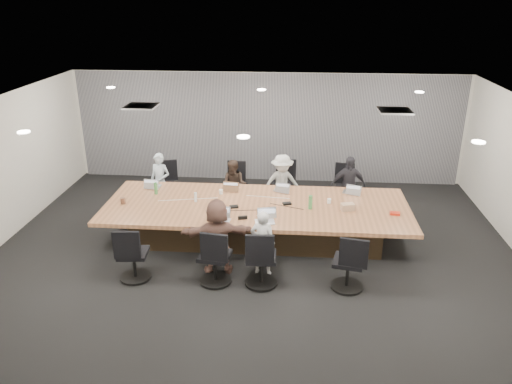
# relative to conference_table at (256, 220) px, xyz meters

# --- Properties ---
(floor) EXTENTS (10.00, 8.00, 0.00)m
(floor) POSITION_rel_conference_table_xyz_m (0.00, -0.50, -0.40)
(floor) COLOR black
(floor) RESTS_ON ground
(ceiling) EXTENTS (10.00, 8.00, 0.00)m
(ceiling) POSITION_rel_conference_table_xyz_m (0.00, -0.50, 2.40)
(ceiling) COLOR white
(ceiling) RESTS_ON wall_back
(wall_back) EXTENTS (10.00, 0.00, 2.80)m
(wall_back) POSITION_rel_conference_table_xyz_m (0.00, 3.50, 1.00)
(wall_back) COLOR beige
(wall_back) RESTS_ON ground
(wall_front) EXTENTS (10.00, 0.00, 2.80)m
(wall_front) POSITION_rel_conference_table_xyz_m (0.00, -4.50, 1.00)
(wall_front) COLOR beige
(wall_front) RESTS_ON ground
(curtain) EXTENTS (9.80, 0.04, 2.80)m
(curtain) POSITION_rel_conference_table_xyz_m (0.00, 3.42, 1.00)
(curtain) COLOR slate
(curtain) RESTS_ON ground
(conference_table) EXTENTS (6.00, 2.20, 0.74)m
(conference_table) POSITION_rel_conference_table_xyz_m (0.00, 0.00, 0.00)
(conference_table) COLOR #332517
(conference_table) RESTS_ON ground
(chair_0) EXTENTS (0.63, 0.63, 0.75)m
(chair_0) POSITION_rel_conference_table_xyz_m (-2.30, 1.70, -0.03)
(chair_0) COLOR black
(chair_0) RESTS_ON ground
(chair_1) EXTENTS (0.57, 0.57, 0.79)m
(chair_1) POSITION_rel_conference_table_xyz_m (-0.60, 1.70, -0.01)
(chair_1) COLOR black
(chair_1) RESTS_ON ground
(chair_2) EXTENTS (0.76, 0.76, 0.88)m
(chair_2) POSITION_rel_conference_table_xyz_m (0.46, 1.70, 0.04)
(chair_2) COLOR black
(chair_2) RESTS_ON ground
(chair_3) EXTENTS (0.63, 0.63, 0.82)m
(chair_3) POSITION_rel_conference_table_xyz_m (1.92, 1.70, 0.01)
(chair_3) COLOR black
(chair_3) RESTS_ON ground
(chair_4) EXTENTS (0.60, 0.60, 0.83)m
(chair_4) POSITION_rel_conference_table_xyz_m (-1.98, -1.70, 0.02)
(chair_4) COLOR black
(chair_4) RESTS_ON ground
(chair_5) EXTENTS (0.66, 0.66, 0.86)m
(chair_5) POSITION_rel_conference_table_xyz_m (-0.57, -1.70, 0.03)
(chair_5) COLOR black
(chair_5) RESTS_ON ground
(chair_6) EXTENTS (0.62, 0.62, 0.87)m
(chair_6) POSITION_rel_conference_table_xyz_m (0.22, -1.70, 0.04)
(chair_6) COLOR black
(chair_6) RESTS_ON ground
(chair_7) EXTENTS (0.68, 0.68, 0.85)m
(chair_7) POSITION_rel_conference_table_xyz_m (1.67, -1.70, 0.03)
(chair_7) COLOR black
(chair_7) RESTS_ON ground
(person_0) EXTENTS (0.53, 0.41, 1.30)m
(person_0) POSITION_rel_conference_table_xyz_m (-2.30, 1.35, 0.25)
(person_0) COLOR #AFC2D0
(person_0) RESTS_ON ground
(laptop_0) EXTENTS (0.34, 0.24, 0.02)m
(laptop_0) POSITION_rel_conference_table_xyz_m (-2.30, 0.80, 0.35)
(laptop_0) COLOR #B2B2B7
(laptop_0) RESTS_ON conference_table
(person_1) EXTENTS (0.65, 0.54, 1.19)m
(person_1) POSITION_rel_conference_table_xyz_m (-0.60, 1.35, 0.20)
(person_1) COLOR #342720
(person_1) RESTS_ON ground
(laptop_1) EXTENTS (0.36, 0.26, 0.02)m
(laptop_1) POSITION_rel_conference_table_xyz_m (-0.60, 0.80, 0.35)
(laptop_1) COLOR #8C6647
(laptop_1) RESTS_ON conference_table
(person_2) EXTENTS (0.96, 0.68, 1.35)m
(person_2) POSITION_rel_conference_table_xyz_m (0.46, 1.35, 0.27)
(person_2) COLOR #A9ADA9
(person_2) RESTS_ON ground
(laptop_2) EXTENTS (0.34, 0.26, 0.02)m
(laptop_2) POSITION_rel_conference_table_xyz_m (0.46, 0.80, 0.35)
(laptop_2) COLOR #B2B2B7
(laptop_2) RESTS_ON conference_table
(person_3) EXTENTS (0.84, 0.46, 1.35)m
(person_3) POSITION_rel_conference_table_xyz_m (1.92, 1.35, 0.28)
(person_3) COLOR #28282F
(person_3) RESTS_ON ground
(laptop_3) EXTENTS (0.35, 0.28, 0.02)m
(laptop_3) POSITION_rel_conference_table_xyz_m (1.92, 0.80, 0.35)
(laptop_3) COLOR #B2B2B7
(laptop_3) RESTS_ON conference_table
(person_5) EXTENTS (1.34, 0.63, 1.39)m
(person_5) POSITION_rel_conference_table_xyz_m (-0.57, -1.35, 0.29)
(person_5) COLOR brown
(person_5) RESTS_ON ground
(laptop_5) EXTENTS (0.32, 0.23, 0.02)m
(laptop_5) POSITION_rel_conference_table_xyz_m (-0.57, -0.80, 0.35)
(laptop_5) COLOR #B2B2B7
(laptop_5) RESTS_ON conference_table
(person_6) EXTENTS (0.49, 0.37, 1.22)m
(person_6) POSITION_rel_conference_table_xyz_m (0.22, -1.35, 0.21)
(person_6) COLOR #B6B6B8
(person_6) RESTS_ON ground
(laptop_6) EXTENTS (0.38, 0.29, 0.02)m
(laptop_6) POSITION_rel_conference_table_xyz_m (0.22, -0.80, 0.35)
(laptop_6) COLOR #B2B2B7
(laptop_6) RESTS_ON conference_table
(bottle_green_left) EXTENTS (0.09, 0.09, 0.25)m
(bottle_green_left) POSITION_rel_conference_table_xyz_m (-2.13, 0.39, 0.46)
(bottle_green_left) COLOR #3E8141
(bottle_green_left) RESTS_ON conference_table
(bottle_green_right) EXTENTS (0.08, 0.08, 0.27)m
(bottle_green_right) POSITION_rel_conference_table_xyz_m (1.06, -0.12, 0.48)
(bottle_green_right) COLOR #3E8141
(bottle_green_right) RESTS_ON conference_table
(bottle_clear) EXTENTS (0.06, 0.06, 0.19)m
(bottle_clear) POSITION_rel_conference_table_xyz_m (-1.23, 0.05, 0.44)
(bottle_clear) COLOR silver
(bottle_clear) RESTS_ON conference_table
(cup_white_far) EXTENTS (0.10, 0.10, 0.10)m
(cup_white_far) POSITION_rel_conference_table_xyz_m (-0.78, 0.50, 0.39)
(cup_white_far) COLOR white
(cup_white_far) RESTS_ON conference_table
(cup_white_near) EXTENTS (0.09, 0.09, 0.10)m
(cup_white_near) POSITION_rel_conference_table_xyz_m (1.44, 0.19, 0.39)
(cup_white_near) COLOR white
(cup_white_near) RESTS_ON conference_table
(mug_brown) EXTENTS (0.12, 0.12, 0.12)m
(mug_brown) POSITION_rel_conference_table_xyz_m (-2.65, -0.15, 0.40)
(mug_brown) COLOR brown
(mug_brown) RESTS_ON conference_table
(mic_left) EXTENTS (0.19, 0.15, 0.03)m
(mic_left) POSITION_rel_conference_table_xyz_m (-0.43, -0.17, 0.36)
(mic_left) COLOR black
(mic_left) RESTS_ON conference_table
(mic_right) EXTENTS (0.19, 0.15, 0.03)m
(mic_right) POSITION_rel_conference_table_xyz_m (0.60, 0.07, 0.36)
(mic_right) COLOR black
(mic_right) RESTS_ON conference_table
(stapler) EXTENTS (0.18, 0.09, 0.06)m
(stapler) POSITION_rel_conference_table_xyz_m (-0.20, -0.70, 0.37)
(stapler) COLOR black
(stapler) RESTS_ON conference_table
(canvas_bag) EXTENTS (0.28, 0.21, 0.13)m
(canvas_bag) POSITION_rel_conference_table_xyz_m (1.77, -0.12, 0.41)
(canvas_bag) COLOR tan
(canvas_bag) RESTS_ON conference_table
(snack_packet) EXTENTS (0.20, 0.15, 0.04)m
(snack_packet) POSITION_rel_conference_table_xyz_m (2.65, -0.25, 0.36)
(snack_packet) COLOR red
(snack_packet) RESTS_ON conference_table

